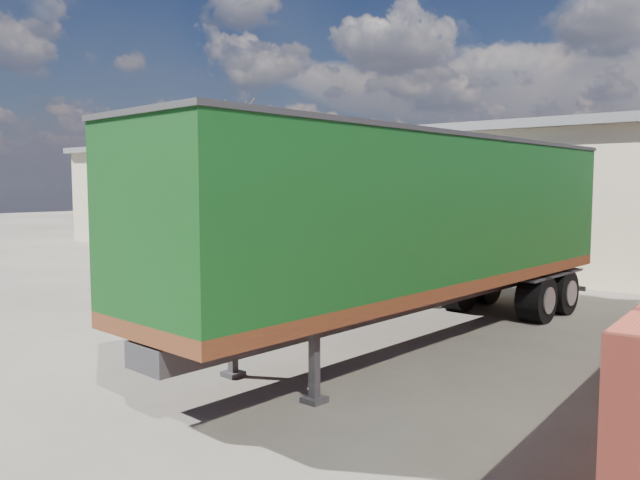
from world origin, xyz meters
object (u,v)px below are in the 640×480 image
Objects in this scene: orange_skip at (208,234)px; tractor_unit at (420,231)px; panel_van at (222,238)px; box_trailer at (418,218)px; bare_tree at (233,114)px.

tractor_unit is at bearing -24.44° from orange_skip.
panel_van is (-10.24, 1.74, -0.87)m from tractor_unit.
tractor_unit reaches higher than panel_van.
box_trailer is (2.80, -5.37, 0.69)m from tractor_unit.
box_trailer is 3.42× the size of orange_skip.
box_trailer is (24.02, -18.85, -5.40)m from bare_tree.
panel_van is (10.98, -11.74, -6.96)m from bare_tree.
bare_tree reaches higher than orange_skip.
bare_tree is 0.76× the size of box_trailer.
tractor_unit is (21.22, -13.48, -6.08)m from bare_tree.
panel_van is at bearing -46.92° from bare_tree.
tractor_unit is 0.54× the size of box_trailer.
bare_tree reaches higher than tractor_unit.
orange_skip is (-15.52, 8.65, -1.60)m from box_trailer.
orange_skip is (8.50, -10.20, -7.00)m from bare_tree.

